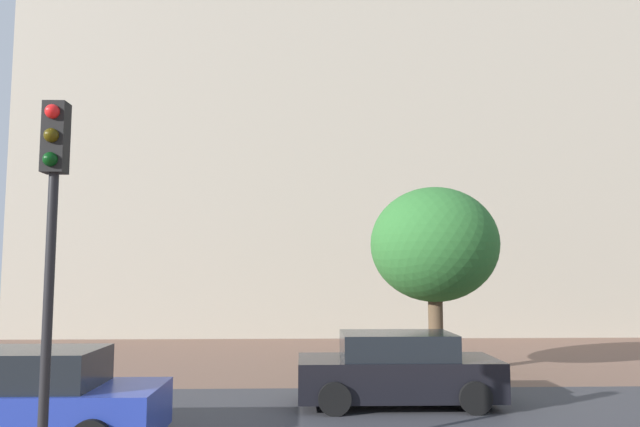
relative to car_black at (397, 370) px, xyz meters
The scene contains 7 objects.
ground_plane 2.06m from the car_black, 165.80° to the right, with size 120.00×120.00×0.00m, color brown.
street_asphalt_strip 2.47m from the car_black, 142.33° to the right, with size 120.00×6.57×0.00m, color #38383D.
landmark_building 21.73m from the car_black, 89.25° to the left, with size 29.19×14.50×32.10m.
car_black is the anchor object (origin of this frame).
car_blue 7.11m from the car_black, 156.02° to the right, with size 4.53×1.98×1.52m.
traffic_light_pole 7.79m from the car_black, 134.10° to the right, with size 0.28×0.34×4.86m.
tree_curb_far 4.97m from the car_black, 66.13° to the left, with size 3.53×3.53×5.11m.
Camera 1 is at (-0.13, -2.21, 2.72)m, focal length 33.57 mm.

